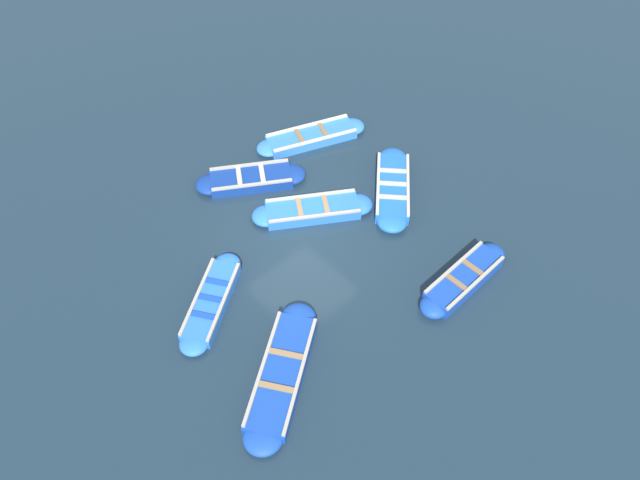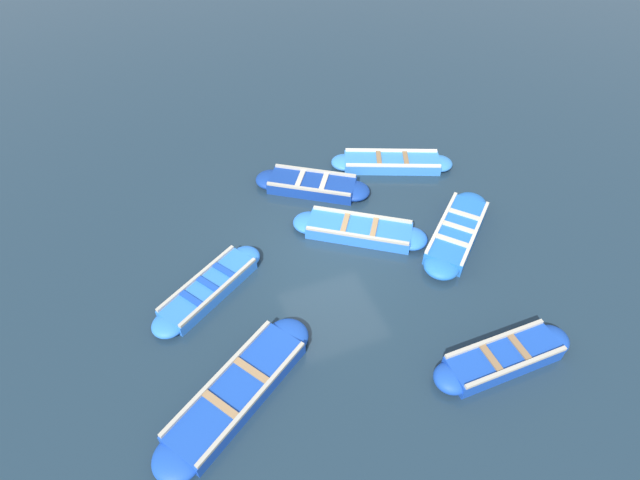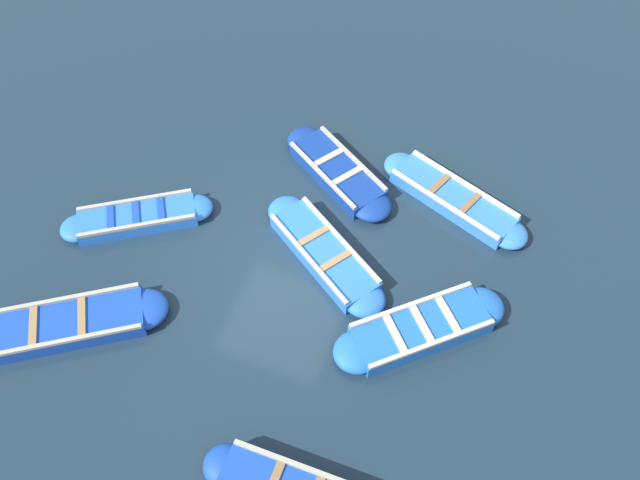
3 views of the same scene
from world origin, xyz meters
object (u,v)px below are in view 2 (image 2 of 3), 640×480
at_px(boat_alongside, 359,230).
at_px(boat_inner_gap, 312,185).
at_px(boat_stern_in, 457,233).
at_px(boat_outer_left, 209,289).
at_px(boat_bow_out, 238,392).
at_px(boat_centre, 503,358).
at_px(boat_outer_right, 392,163).

height_order(boat_alongside, boat_inner_gap, boat_inner_gap).
distance_m(boat_stern_in, boat_outer_left, 6.28).
height_order(boat_inner_gap, boat_outer_left, boat_inner_gap).
bearing_deg(boat_bow_out, boat_centre, 166.93).
distance_m(boat_alongside, boat_bow_out, 5.17).
height_order(boat_alongside, boat_outer_right, boat_alongside).
xyz_separation_m(boat_alongside, boat_outer_left, (3.99, 0.53, -0.01)).
relative_size(boat_stern_in, boat_outer_right, 0.86).
bearing_deg(boat_alongside, boat_stern_in, 156.65).
relative_size(boat_outer_left, boat_outer_right, 0.84).
height_order(boat_alongside, boat_outer_left, boat_alongside).
xyz_separation_m(boat_outer_left, boat_outer_right, (-6.08, -2.86, 0.01)).
bearing_deg(boat_outer_right, boat_bow_out, 42.51).
bearing_deg(boat_bow_out, boat_outer_right, -137.49).
height_order(boat_inner_gap, boat_stern_in, boat_stern_in).
distance_m(boat_alongside, boat_outer_right, 3.13).
bearing_deg(boat_centre, boat_outer_right, -97.67).
xyz_separation_m(boat_stern_in, boat_outer_right, (0.18, -3.30, -0.03)).
bearing_deg(boat_outer_left, boat_stern_in, 175.92).
bearing_deg(boat_inner_gap, boat_alongside, 102.83).
xyz_separation_m(boat_bow_out, boat_centre, (-5.19, 1.20, 0.03)).
xyz_separation_m(boat_alongside, boat_stern_in, (-2.27, 0.98, 0.02)).
relative_size(boat_bow_out, boat_centre, 1.22).
xyz_separation_m(boat_outer_left, boat_centre, (-5.17, 3.94, 0.04)).
height_order(boat_outer_left, boat_centre, boat_centre).
xyz_separation_m(boat_inner_gap, boat_centre, (-1.67, 6.64, 0.02)).
bearing_deg(boat_stern_in, boat_bow_out, 20.03).
bearing_deg(boat_outer_right, boat_outer_left, 25.16).
height_order(boat_stern_in, boat_bow_out, boat_stern_in).
distance_m(boat_stern_in, boat_bow_out, 6.69).
xyz_separation_m(boat_inner_gap, boat_bow_out, (3.52, 5.43, -0.00)).
bearing_deg(boat_outer_left, boat_alongside, -172.36).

